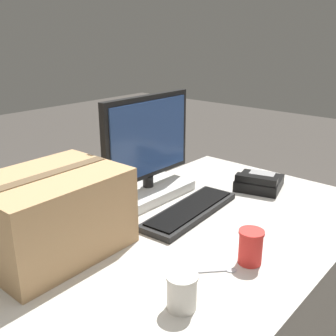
% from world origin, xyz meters
% --- Properties ---
extents(monitor, '(0.45, 0.22, 0.41)m').
position_xyz_m(monitor, '(0.30, 0.32, 0.92)').
color(monitor, white).
rests_on(monitor, office_desk).
extents(keyboard, '(0.46, 0.18, 0.03)m').
position_xyz_m(keyboard, '(0.27, 0.08, 0.77)').
color(keyboard, black).
rests_on(keyboard, office_desk).
extents(desk_phone, '(0.23, 0.23, 0.08)m').
position_xyz_m(desk_phone, '(0.66, 0.01, 0.78)').
color(desk_phone, black).
rests_on(desk_phone, office_desk).
extents(paper_cup_left, '(0.08, 0.08, 0.09)m').
position_xyz_m(paper_cup_left, '(-0.16, -0.23, 0.80)').
color(paper_cup_left, white).
rests_on(paper_cup_left, office_desk).
extents(paper_cup_right, '(0.08, 0.08, 0.10)m').
position_xyz_m(paper_cup_right, '(0.12, -0.26, 0.81)').
color(paper_cup_right, red).
rests_on(paper_cup_right, office_desk).
extents(spoon, '(0.12, 0.12, 0.00)m').
position_xyz_m(spoon, '(0.03, -0.22, 0.76)').
color(spoon, '#B2B2B7').
rests_on(spoon, office_desk).
extents(cardboard_box, '(0.43, 0.33, 0.25)m').
position_xyz_m(cardboard_box, '(-0.21, 0.23, 0.88)').
color(cardboard_box, tan).
rests_on(cardboard_box, office_desk).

